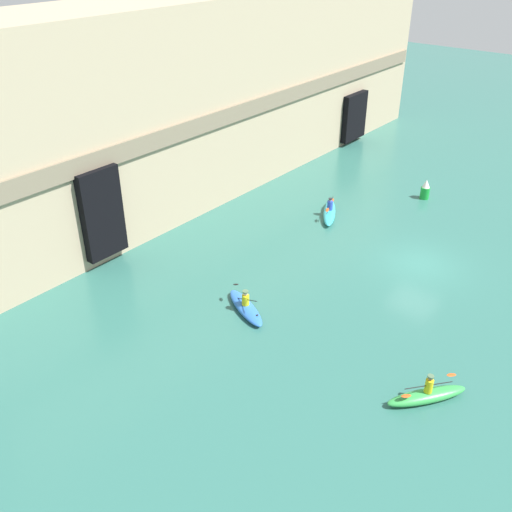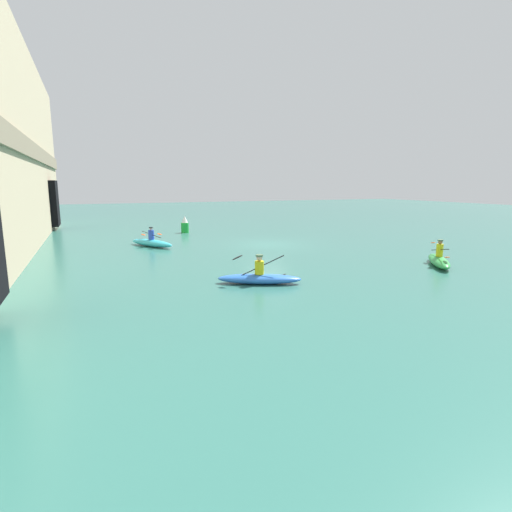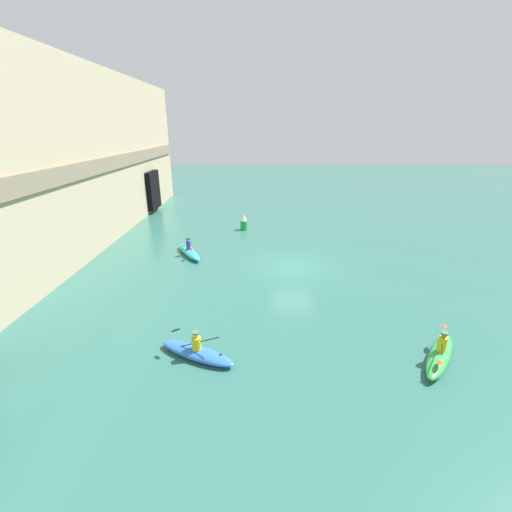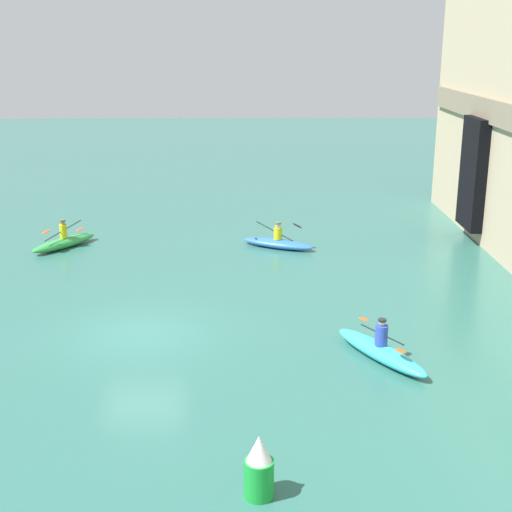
{
  "view_description": "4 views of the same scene",
  "coord_description": "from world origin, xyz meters",
  "views": [
    {
      "loc": [
        -25.52,
        -9.62,
        15.64
      ],
      "look_at": [
        -7.09,
        5.41,
        1.72
      ],
      "focal_mm": 40.0,
      "sensor_mm": 36.0,
      "label": 1
    },
    {
      "loc": [
        -22.61,
        10.22,
        3.74
      ],
      "look_at": [
        -7.42,
        3.88,
        0.76
      ],
      "focal_mm": 28.0,
      "sensor_mm": 36.0,
      "label": 2
    },
    {
      "loc": [
        -19.73,
        2.08,
        8.15
      ],
      "look_at": [
        -4.61,
        2.27,
        2.42
      ],
      "focal_mm": 24.0,
      "sensor_mm": 36.0,
      "label": 3
    },
    {
      "loc": [
        19.8,
        3.31,
        8.48
      ],
      "look_at": [
        -4.45,
        3.48,
        1.05
      ],
      "focal_mm": 50.0,
      "sensor_mm": 36.0,
      "label": 4
    }
  ],
  "objects": [
    {
      "name": "marker_buoy",
      "position": [
        7.99,
        3.45,
        0.61
      ],
      "size": [
        0.59,
        0.59,
        1.31
      ],
      "color": "green",
      "rests_on": "ground"
    },
    {
      "name": "kayak_blue",
      "position": [
        -9.05,
        4.43,
        0.23
      ],
      "size": [
        2.08,
        3.2,
        1.14
      ],
      "rotation": [
        0.0,
        0.0,
        1.13
      ],
      "color": "blue",
      "rests_on": "ground"
    },
    {
      "name": "ground_plane",
      "position": [
        0.0,
        0.0,
        0.0
      ],
      "size": [
        120.0,
        120.0,
        0.0
      ],
      "primitive_type": "plane",
      "color": "#2D665B"
    },
    {
      "name": "kayak_cyan",
      "position": [
        1.86,
        6.87,
        0.25
      ],
      "size": [
        3.45,
        2.44,
        1.18
      ],
      "rotation": [
        0.0,
        0.0,
        3.68
      ],
      "color": "#33B2C6",
      "rests_on": "ground"
    },
    {
      "name": "kayak_green",
      "position": [
        -9.13,
        -4.59,
        0.26
      ],
      "size": [
        3.06,
        2.46,
        1.22
      ],
      "rotation": [
        0.0,
        0.0,
        5.66
      ],
      "color": "green",
      "rests_on": "ground"
    },
    {
      "name": "cliff_bluff",
      "position": [
        2.64,
        16.2,
        6.02
      ],
      "size": [
        41.12,
        6.8,
        12.08
      ],
      "color": "tan",
      "rests_on": "ground"
    }
  ]
}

